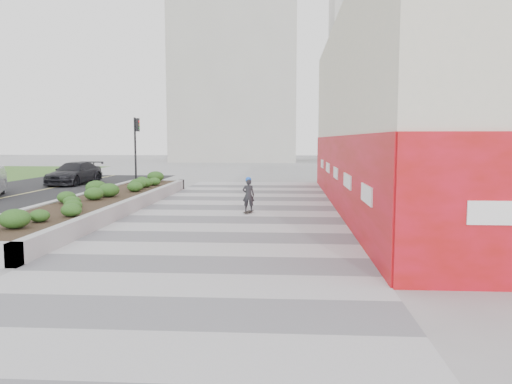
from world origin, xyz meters
TOP-DOWN VIEW (x-y plane):
  - ground at (0.00, 0.00)m, footprint 160.00×160.00m
  - walkway at (0.00, 3.00)m, footprint 8.00×36.00m
  - building at (6.98, 8.98)m, footprint 6.04×24.08m
  - planter at (-5.50, 7.00)m, footprint 3.00×18.00m
  - traffic_signal_near at (-7.23, 17.50)m, footprint 0.33×0.28m
  - distant_bldg_north_l at (-5.00, 55.00)m, footprint 16.00×12.00m
  - distant_bldg_north_r at (15.00, 60.00)m, footprint 14.00×10.00m
  - manhole_cover at (0.50, 3.00)m, footprint 0.44×0.44m
  - skateboarder at (0.47, 6.66)m, footprint 0.47×0.75m
  - car_dark at (-11.67, 18.63)m, footprint 2.41×5.05m

SIDE VIEW (x-z plane):
  - ground at x=0.00m, z-range 0.00..0.00m
  - manhole_cover at x=0.50m, z-range 0.00..0.01m
  - walkway at x=0.00m, z-range 0.00..0.01m
  - planter at x=-5.50m, z-range -0.03..0.87m
  - car_dark at x=-11.67m, z-range 0.00..1.42m
  - skateboarder at x=0.47m, z-range 0.01..1.44m
  - traffic_signal_near at x=-7.23m, z-range 0.66..4.86m
  - building at x=6.98m, z-range -0.02..7.98m
  - distant_bldg_north_l at x=-5.00m, z-range 0.00..20.00m
  - distant_bldg_north_r at x=15.00m, z-range 0.00..24.00m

